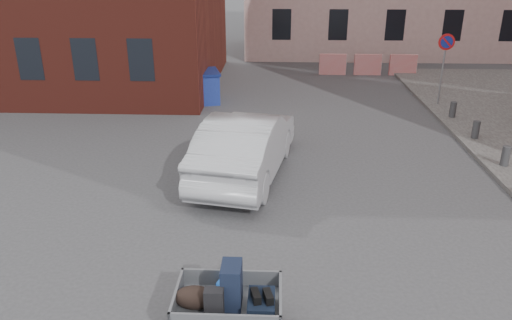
{
  "coord_description": "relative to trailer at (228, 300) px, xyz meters",
  "views": [
    {
      "loc": [
        -0.21,
        -9.36,
        5.4
      ],
      "look_at": [
        -0.65,
        1.11,
        1.1
      ],
      "focal_mm": 35.0,
      "sensor_mm": 36.0,
      "label": 1
    }
  ],
  "objects": [
    {
      "name": "no_parking_sign",
      "position": [
        6.89,
        12.75,
        1.41
      ],
      "size": [
        0.6,
        0.09,
        2.65
      ],
      "color": "gray",
      "rests_on": "sidewalk"
    },
    {
      "name": "silver_car",
      "position": [
        -0.1,
        6.05,
        0.23
      ],
      "size": [
        2.67,
        5.35,
        1.68
      ],
      "primitive_type": "imported",
      "rotation": [
        0.0,
        0.0,
        2.96
      ],
      "color": "#AFB1B6",
      "rests_on": "ground"
    },
    {
      "name": "trailer",
      "position": [
        0.0,
        0.0,
        0.0
      ],
      "size": [
        1.6,
        1.8,
        1.2
      ],
      "rotation": [
        0.0,
        0.0,
        -0.0
      ],
      "color": "black",
      "rests_on": "ground"
    },
    {
      "name": "barriers",
      "position": [
        5.09,
        18.26,
        -0.11
      ],
      "size": [
        4.7,
        0.18,
        1.0
      ],
      "color": "red",
      "rests_on": "ground"
    },
    {
      "name": "dumpster",
      "position": [
        -3.05,
        12.89,
        0.01
      ],
      "size": [
        3.23,
        2.21,
        1.23
      ],
      "rotation": [
        0.0,
        0.0,
        0.26
      ],
      "color": "#20359A",
      "rests_on": "ground"
    },
    {
      "name": "ground",
      "position": [
        0.89,
        3.26,
        -0.61
      ],
      "size": [
        120.0,
        120.0,
        0.0
      ],
      "primitive_type": "plane",
      "color": "#38383A",
      "rests_on": "ground"
    },
    {
      "name": "bollards",
      "position": [
        6.89,
        6.66,
        -0.21
      ],
      "size": [
        0.22,
        9.02,
        0.55
      ],
      "color": "#3A3A3D",
      "rests_on": "sidewalk"
    }
  ]
}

